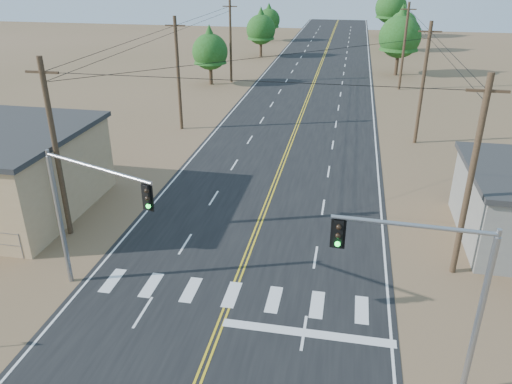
# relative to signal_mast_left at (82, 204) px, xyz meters

# --- Properties ---
(road) EXTENTS (15.00, 200.00, 0.02)m
(road) POSITION_rel_signal_mast_left_xyz_m (6.33, 23.00, -4.64)
(road) COLOR black
(road) RESTS_ON ground
(utility_pole_left_near) EXTENTS (1.80, 0.30, 10.00)m
(utility_pole_left_near) POSITION_rel_signal_mast_left_xyz_m (-4.17, 5.00, 0.47)
(utility_pole_left_near) COLOR #4C3826
(utility_pole_left_near) RESTS_ON ground
(utility_pole_left_mid) EXTENTS (1.80, 0.30, 10.00)m
(utility_pole_left_mid) POSITION_rel_signal_mast_left_xyz_m (-4.17, 25.00, 0.47)
(utility_pole_left_mid) COLOR #4C3826
(utility_pole_left_mid) RESTS_ON ground
(utility_pole_left_far) EXTENTS (1.80, 0.30, 10.00)m
(utility_pole_left_far) POSITION_rel_signal_mast_left_xyz_m (-4.17, 45.00, 0.47)
(utility_pole_left_far) COLOR #4C3826
(utility_pole_left_far) RESTS_ON ground
(utility_pole_right_near) EXTENTS (1.80, 0.30, 10.00)m
(utility_pole_right_near) POSITION_rel_signal_mast_left_xyz_m (16.83, 5.00, 0.47)
(utility_pole_right_near) COLOR #4C3826
(utility_pole_right_near) RESTS_ON ground
(utility_pole_right_mid) EXTENTS (1.80, 0.30, 10.00)m
(utility_pole_right_mid) POSITION_rel_signal_mast_left_xyz_m (16.83, 25.00, 0.47)
(utility_pole_right_mid) COLOR #4C3826
(utility_pole_right_mid) RESTS_ON ground
(utility_pole_right_far) EXTENTS (1.80, 0.30, 10.00)m
(utility_pole_right_far) POSITION_rel_signal_mast_left_xyz_m (16.83, 45.00, 0.47)
(utility_pole_right_far) COLOR #4C3826
(utility_pole_right_far) RESTS_ON ground
(signal_mast_left) EXTENTS (5.78, 2.43, 6.82)m
(signal_mast_left) POSITION_rel_signal_mast_left_xyz_m (0.00, 0.00, 0.00)
(signal_mast_left) COLOR gray
(signal_mast_left) RESTS_ON ground
(signal_mast_right) EXTENTS (5.28, 0.47, 6.74)m
(signal_mast_right) POSITION_rel_signal_mast_left_xyz_m (14.42, -2.94, -0.12)
(signal_mast_right) COLOR gray
(signal_mast_right) RESTS_ON ground
(tree_left_near) EXTENTS (4.39, 4.39, 7.32)m
(tree_left_near) POSITION_rel_signal_mast_left_xyz_m (-6.40, 43.30, -0.17)
(tree_left_near) COLOR #3F2D1E
(tree_left_near) RESTS_ON ground
(tree_left_mid) EXTENTS (4.65, 4.65, 7.74)m
(tree_left_mid) POSITION_rel_signal_mast_left_xyz_m (-3.79, 64.11, 0.09)
(tree_left_mid) COLOR #3F2D1E
(tree_left_mid) RESTS_ON ground
(tree_left_far) EXTENTS (4.25, 4.25, 7.08)m
(tree_left_far) POSITION_rel_signal_mast_left_xyz_m (-5.45, 81.69, -0.32)
(tree_left_far) COLOR #3F2D1E
(tree_left_far) RESTS_ON ground
(tree_right_near) EXTENTS (5.52, 5.52, 9.21)m
(tree_right_near) POSITION_rel_signal_mast_left_xyz_m (16.93, 53.49, 0.98)
(tree_right_near) COLOR #3F2D1E
(tree_right_near) RESTS_ON ground
(tree_right_mid) EXTENTS (4.63, 4.63, 7.72)m
(tree_right_mid) POSITION_rel_signal_mast_left_xyz_m (18.91, 74.10, 0.07)
(tree_right_mid) COLOR #3F2D1E
(tree_right_mid) RESTS_ON ground
(tree_right_far) EXTENTS (6.19, 6.19, 10.31)m
(tree_right_far) POSITION_rel_signal_mast_left_xyz_m (17.70, 91.85, 1.66)
(tree_right_far) COLOR #3F2D1E
(tree_right_far) RESTS_ON ground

